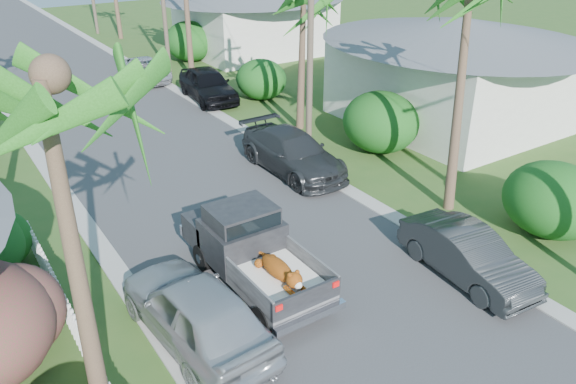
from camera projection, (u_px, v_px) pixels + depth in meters
road at (94, 98)px, 30.18m from camera, size 8.00×100.00×0.02m
curb_left at (8, 112)px, 28.04m from camera, size 0.60×100.00×0.06m
curb_right at (169, 86)px, 32.30m from camera, size 0.60×100.00×0.06m
pickup_truck at (248, 245)px, 14.98m from camera, size 1.98×5.12×2.06m
parked_car_rn at (467, 255)px, 15.14m from camera, size 1.80×4.28×1.37m
parked_car_rm at (293, 153)px, 21.39m from camera, size 2.13×5.22×1.51m
parked_car_rf at (208, 85)px, 29.55m from camera, size 2.49×5.11×1.68m
parked_car_rd at (146, 70)px, 33.11m from camera, size 2.30×4.64×1.26m
parked_car_ln at (196, 311)px, 12.81m from camera, size 2.31×4.96×1.64m
palm_l_a at (38, 80)px, 7.63m from camera, size 4.40×4.40×8.20m
shrub_r_a at (553, 200)px, 17.05m from camera, size 2.80×3.08×2.30m
shrub_r_b at (381, 122)px, 23.07m from camera, size 3.00×3.30×2.50m
shrub_r_c at (261, 79)px, 29.71m from camera, size 2.60×2.86×2.10m
shrub_r_d at (190, 41)px, 37.29m from camera, size 3.20×3.52×2.60m
picket_fence at (80, 338)px, 12.47m from camera, size 0.10×11.00×1.00m
house_right_near at (452, 75)px, 25.95m from camera, size 8.00×9.00×4.80m
house_right_far at (254, 21)px, 39.40m from camera, size 9.00×8.00×4.60m
utility_pole_b at (310, 37)px, 21.97m from camera, size 1.60×0.26×9.00m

